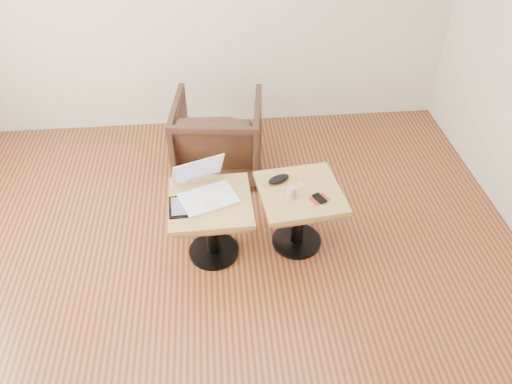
{
  "coord_description": "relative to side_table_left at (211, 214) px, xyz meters",
  "views": [
    {
      "loc": [
        0.05,
        -2.06,
        2.66
      ],
      "look_at": [
        0.29,
        0.45,
        0.55
      ],
      "focal_mm": 35.0,
      "sensor_mm": 36.0,
      "label": 1
    }
  ],
  "objects": [
    {
      "name": "striped_cup",
      "position": [
        0.54,
        -0.01,
        0.17
      ],
      "size": [
        0.09,
        0.09,
        0.09
      ],
      "primitive_type": "cylinder",
      "rotation": [
        0.0,
        0.0,
        0.35
      ],
      "color": "#C2344F",
      "rests_on": "side_table_right"
    },
    {
      "name": "armchair",
      "position": [
        0.08,
        1.01,
        -0.04
      ],
      "size": [
        0.8,
        0.81,
        0.67
      ],
      "primitive_type": "imported",
      "rotation": [
        0.0,
        0.0,
        3.02
      ],
      "color": "black",
      "rests_on": "ground"
    },
    {
      "name": "room_shell",
      "position": [
        0.01,
        -0.45,
        0.98
      ],
      "size": [
        4.52,
        4.52,
        2.71
      ],
      "color": "#592610",
      "rests_on": "ground"
    },
    {
      "name": "phone_on_sleeve",
      "position": [
        0.72,
        -0.06,
        0.13
      ],
      "size": [
        0.14,
        0.12,
        0.01
      ],
      "rotation": [
        0.0,
        0.0,
        0.44
      ],
      "color": "maroon",
      "rests_on": "side_table_right"
    },
    {
      "name": "glasses_case",
      "position": [
        0.48,
        0.15,
        0.15
      ],
      "size": [
        0.18,
        0.13,
        0.05
      ],
      "primitive_type": "ellipsoid",
      "rotation": [
        0.0,
        0.0,
        0.44
      ],
      "color": "black",
      "rests_on": "side_table_right"
    },
    {
      "name": "laptop",
      "position": [
        -0.03,
        0.06,
        0.17
      ],
      "size": [
        0.46,
        0.46,
        0.24
      ],
      "rotation": [
        0.0,
        0.0,
        0.36
      ],
      "color": "white",
      "rests_on": "side_table_left"
    },
    {
      "name": "side_table_left",
      "position": [
        0.0,
        0.0,
        0.0
      ],
      "size": [
        0.56,
        0.56,
        0.5
      ],
      "rotation": [
        0.0,
        0.0,
        0.02
      ],
      "color": "black",
      "rests_on": "ground"
    },
    {
      "name": "earbuds_tangle",
      "position": [
        0.64,
        0.11,
        0.13
      ],
      "size": [
        0.06,
        0.04,
        0.01
      ],
      "color": "white",
      "rests_on": "side_table_right"
    },
    {
      "name": "charging_adapter",
      "position": [
        -0.19,
        0.22,
        0.14
      ],
      "size": [
        0.05,
        0.05,
        0.02
      ],
      "primitive_type": "cube",
      "rotation": [
        0.0,
        0.0,
        0.3
      ],
      "color": "white",
      "rests_on": "side_table_left"
    },
    {
      "name": "tablet",
      "position": [
        -0.18,
        -0.05,
        0.13
      ],
      "size": [
        0.18,
        0.22,
        0.02
      ],
      "rotation": [
        0.0,
        0.0,
        0.05
      ],
      "color": "black",
      "rests_on": "side_table_left"
    },
    {
      "name": "side_table_right",
      "position": [
        0.61,
        0.05,
        0.0
      ],
      "size": [
        0.6,
        0.6,
        0.5
      ],
      "rotation": [
        0.0,
        0.0,
        0.11
      ],
      "color": "black",
      "rests_on": "ground"
    }
  ]
}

